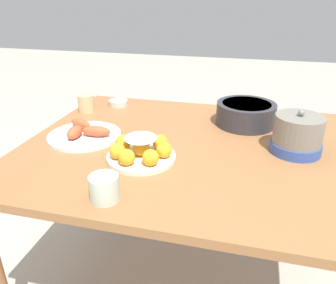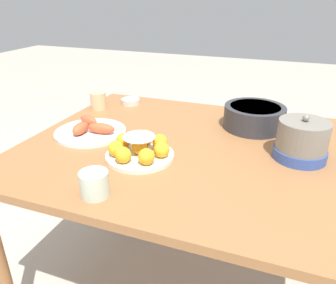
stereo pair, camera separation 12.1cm
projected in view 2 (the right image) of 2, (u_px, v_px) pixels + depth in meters
ground_plane at (189, 284)px, 1.59m from camera, size 12.00×12.00×0.00m
dining_table at (193, 166)px, 1.31m from camera, size 1.31×1.04×0.74m
cake_plate at (140, 149)px, 1.17m from camera, size 0.25×0.25×0.09m
serving_bowl at (254, 116)px, 1.42m from camera, size 0.26×0.26×0.10m
sauce_bowl at (130, 101)px, 1.74m from camera, size 0.10×0.10×0.03m
seafood_platter at (91, 130)px, 1.38m from camera, size 0.30×0.30×0.06m
cup_near at (94, 184)px, 0.95m from camera, size 0.09×0.09×0.08m
cup_far at (98, 101)px, 1.66m from camera, size 0.08×0.08×0.09m
warming_pot at (302, 141)px, 1.15m from camera, size 0.19×0.19×0.17m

